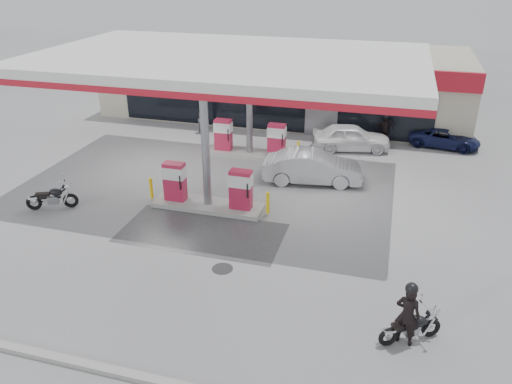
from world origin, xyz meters
TOP-DOWN VIEW (x-y plane):
  - ground at (0.00, 0.00)m, footprint 90.00×90.00m
  - wet_patch at (0.50, 0.00)m, footprint 6.00×3.00m
  - drain_cover at (2.00, -2.00)m, footprint 0.70×0.70m
  - kerb at (0.00, -7.00)m, footprint 28.00×0.25m
  - store_building at (0.01, 15.94)m, footprint 22.00×8.22m
  - canopy at (0.00, 5.00)m, footprint 16.00×10.02m
  - pump_island_near at (0.00, 2.00)m, footprint 5.14×1.30m
  - pump_island_far at (0.00, 8.00)m, footprint 5.14×1.30m
  - main_motorcycle at (7.91, -3.80)m, footprint 1.63×1.08m
  - biker_main at (7.75, -3.91)m, footprint 0.73×0.57m
  - parked_motorcycle at (-5.96, 0.22)m, footprint 1.91×1.06m
  - sedan_white at (4.85, 10.20)m, footprint 4.28×2.42m
  - attendant at (-3.59, 10.80)m, footprint 0.71×0.85m
  - hatchback_silver at (3.62, 5.60)m, footprint 4.56×2.19m
  - parked_car_left at (-6.27, 13.72)m, footprint 4.08×2.65m
  - parked_car_right at (9.60, 12.00)m, footprint 3.80×2.14m
  - biker_walking at (6.51, 11.41)m, footprint 1.00×0.47m

SIDE VIEW (x-z plane):
  - ground at x=0.00m, z-range 0.00..0.00m
  - wet_patch at x=0.50m, z-range 0.00..0.00m
  - drain_cover at x=2.00m, z-range 0.00..0.01m
  - kerb at x=0.00m, z-range 0.00..0.15m
  - main_motorcycle at x=7.91m, z-range -0.05..0.89m
  - parked_motorcycle at x=-5.96m, z-range -0.06..0.99m
  - parked_car_right at x=9.60m, z-range 0.00..1.00m
  - parked_car_left at x=-6.27m, z-range 0.00..1.10m
  - sedan_white at x=4.85m, z-range 0.00..1.37m
  - pump_island_near at x=0.00m, z-range -0.18..1.60m
  - pump_island_far at x=0.00m, z-range -0.18..1.60m
  - hatchback_silver at x=3.62m, z-range 0.00..1.44m
  - attendant at x=-3.59m, z-range 0.00..1.57m
  - biker_walking at x=6.51m, z-range 0.00..1.67m
  - biker_main at x=7.75m, z-range 0.00..1.77m
  - store_building at x=0.01m, z-range 0.01..4.01m
  - canopy at x=0.00m, z-range 2.51..8.02m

